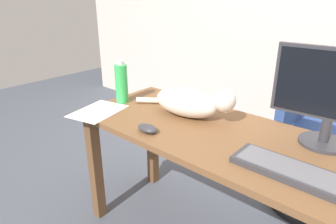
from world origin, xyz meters
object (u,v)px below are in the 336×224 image
at_px(office_chair, 308,147).
at_px(computer_mouse, 148,128).
at_px(monitor, 333,95).
at_px(keyboard, 294,172).
at_px(water_bottle, 122,83).
at_px(cat, 190,102).

xyz_separation_m(office_chair, computer_mouse, (-0.48, -0.94, 0.32)).
bearing_deg(computer_mouse, office_chair, 63.21).
xyz_separation_m(monitor, keyboard, (-0.01, -0.32, -0.21)).
bearing_deg(water_bottle, monitor, 11.77).
relative_size(office_chair, cat, 1.55).
relative_size(office_chair, monitor, 1.98).
bearing_deg(keyboard, cat, 162.97).
bearing_deg(cat, computer_mouse, -96.84).
distance_m(computer_mouse, water_bottle, 0.46).
relative_size(cat, water_bottle, 2.45).
xyz_separation_m(cat, computer_mouse, (-0.03, -0.28, -0.06)).
relative_size(monitor, water_bottle, 1.93).
xyz_separation_m(monitor, water_bottle, (-1.06, -0.22, -0.11)).
distance_m(monitor, water_bottle, 1.09).
bearing_deg(monitor, keyboard, -91.62).
distance_m(office_chair, keyboard, 0.92).
xyz_separation_m(office_chair, cat, (-0.44, -0.66, 0.38)).
height_order(keyboard, water_bottle, water_bottle).
height_order(office_chair, cat, office_chair).
xyz_separation_m(cat, water_bottle, (-0.44, -0.09, 0.04)).
xyz_separation_m(keyboard, computer_mouse, (-0.65, -0.09, 0.00)).
bearing_deg(cat, keyboard, -17.03).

